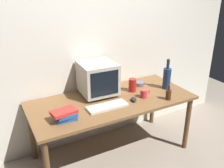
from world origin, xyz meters
The scene contains 12 objects.
ground_plane centered at (0.00, 0.00, 0.00)m, with size 6.00×6.00×0.00m, color gray.
back_wall centered at (0.00, 0.45, 1.25)m, with size 4.00×0.08×2.50m, color silver.
desk centered at (0.00, 0.00, 0.63)m, with size 1.77×0.79×0.70m.
crt_monitor centered at (-0.08, 0.19, 0.90)m, with size 0.39×0.40×0.37m.
keyboard centered at (-0.13, -0.14, 0.72)m, with size 0.42×0.15×0.02m, color beige.
computer_mouse centered at (0.19, -0.14, 0.72)m, with size 0.06×0.10×0.04m, color black.
bottle_tall centered at (0.71, -0.04, 0.84)m, with size 0.09×0.09×0.37m.
bottle_short centered at (0.53, -0.29, 0.77)m, with size 0.06×0.06×0.17m.
book_stack centered at (-0.58, -0.17, 0.76)m, with size 0.25×0.17×0.10m.
mug centered at (0.33, -0.12, 0.75)m, with size 0.12×0.08×0.09m.
cd_spindle centered at (0.48, 0.18, 0.73)m, with size 0.12×0.12×0.04m, color #595B66.
metal_canister centered at (0.31, 0.08, 0.78)m, with size 0.09×0.09×0.15m, color #A51E19.
Camera 1 is at (-1.13, -2.10, 1.88)m, focal length 39.34 mm.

